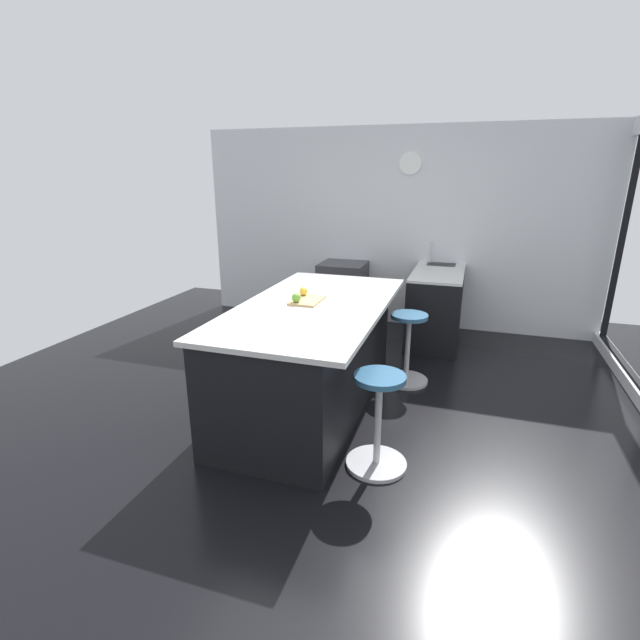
{
  "coord_description": "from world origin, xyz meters",
  "views": [
    {
      "loc": [
        3.45,
        1.04,
        2.04
      ],
      "look_at": [
        -0.17,
        -0.14,
        0.82
      ],
      "focal_mm": 26.03,
      "sensor_mm": 36.0,
      "label": 1
    }
  ],
  "objects_px": {
    "oven_range": "(343,294)",
    "kitchen_island": "(310,354)",
    "stool_middle": "(378,424)",
    "apple_green": "(296,298)",
    "apple_yellow": "(304,291)",
    "stool_by_window": "(407,350)",
    "cutting_board": "(307,300)"
  },
  "relations": [
    {
      "from": "oven_range",
      "to": "kitchen_island",
      "type": "bearing_deg",
      "value": 8.3
    },
    {
      "from": "oven_range",
      "to": "stool_middle",
      "type": "bearing_deg",
      "value": 19.74
    },
    {
      "from": "kitchen_island",
      "to": "apple_green",
      "type": "distance_m",
      "value": 0.55
    },
    {
      "from": "oven_range",
      "to": "apple_green",
      "type": "relative_size",
      "value": 11.0
    },
    {
      "from": "apple_yellow",
      "to": "stool_by_window",
      "type": "bearing_deg",
      "value": 123.53
    },
    {
      "from": "oven_range",
      "to": "apple_yellow",
      "type": "distance_m",
      "value": 2.29
    },
    {
      "from": "cutting_board",
      "to": "apple_green",
      "type": "height_order",
      "value": "apple_green"
    },
    {
      "from": "kitchen_island",
      "to": "stool_by_window",
      "type": "bearing_deg",
      "value": 134.03
    },
    {
      "from": "stool_by_window",
      "to": "apple_green",
      "type": "distance_m",
      "value": 1.37
    },
    {
      "from": "stool_middle",
      "to": "apple_yellow",
      "type": "relative_size",
      "value": 9.47
    },
    {
      "from": "oven_range",
      "to": "stool_middle",
      "type": "distance_m",
      "value": 3.31
    },
    {
      "from": "kitchen_island",
      "to": "apple_yellow",
      "type": "relative_size",
      "value": 31.19
    },
    {
      "from": "stool_by_window",
      "to": "stool_middle",
      "type": "xyz_separation_m",
      "value": [
        1.49,
        0.0,
        0.0
      ]
    },
    {
      "from": "stool_by_window",
      "to": "apple_yellow",
      "type": "distance_m",
      "value": 1.26
    },
    {
      "from": "apple_green",
      "to": "apple_yellow",
      "type": "xyz_separation_m",
      "value": [
        -0.24,
        -0.02,
        -0.0
      ]
    },
    {
      "from": "apple_green",
      "to": "stool_middle",
      "type": "bearing_deg",
      "value": 52.14
    },
    {
      "from": "kitchen_island",
      "to": "apple_green",
      "type": "height_order",
      "value": "apple_green"
    },
    {
      "from": "oven_range",
      "to": "stool_by_window",
      "type": "height_order",
      "value": "oven_range"
    },
    {
      "from": "cutting_board",
      "to": "apple_yellow",
      "type": "bearing_deg",
      "value": -146.47
    },
    {
      "from": "oven_range",
      "to": "kitchen_island",
      "type": "xyz_separation_m",
      "value": [
        2.37,
        0.34,
        0.05
      ]
    },
    {
      "from": "apple_green",
      "to": "oven_range",
      "type": "bearing_deg",
      "value": -174.04
    },
    {
      "from": "stool_by_window",
      "to": "cutting_board",
      "type": "distance_m",
      "value": 1.24
    },
    {
      "from": "cutting_board",
      "to": "stool_middle",
      "type": "bearing_deg",
      "value": 45.52
    },
    {
      "from": "stool_middle",
      "to": "cutting_board",
      "type": "xyz_separation_m",
      "value": [
        -0.79,
        -0.81,
        0.63
      ]
    },
    {
      "from": "kitchen_island",
      "to": "oven_range",
      "type": "bearing_deg",
      "value": -171.7
    },
    {
      "from": "kitchen_island",
      "to": "cutting_board",
      "type": "relative_size",
      "value": 6.54
    },
    {
      "from": "oven_range",
      "to": "stool_by_window",
      "type": "xyz_separation_m",
      "value": [
        1.62,
        1.12,
        -0.09
      ]
    },
    {
      "from": "stool_middle",
      "to": "cutting_board",
      "type": "bearing_deg",
      "value": -134.48
    },
    {
      "from": "oven_range",
      "to": "stool_middle",
      "type": "xyz_separation_m",
      "value": [
        3.11,
        1.12,
        -0.09
      ]
    },
    {
      "from": "oven_range",
      "to": "stool_middle",
      "type": "relative_size",
      "value": 1.21
    },
    {
      "from": "stool_by_window",
      "to": "apple_yellow",
      "type": "relative_size",
      "value": 9.47
    },
    {
      "from": "oven_range",
      "to": "cutting_board",
      "type": "relative_size",
      "value": 2.39
    }
  ]
}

